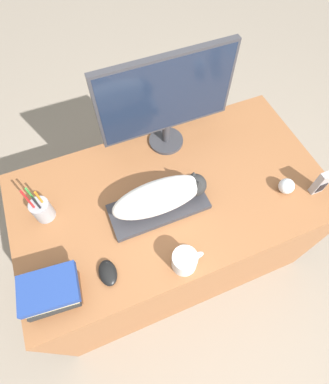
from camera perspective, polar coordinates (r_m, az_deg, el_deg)
ground_plane at (r=1.95m, az=5.69°, el=-20.75°), size 12.00×12.00×0.00m
desk at (r=1.69m, az=1.11°, el=-6.46°), size 1.43×0.79×0.74m
keyboard at (r=1.31m, az=-1.13°, el=-2.81°), size 0.43×0.18×0.02m
cat at (r=1.24m, az=-0.39°, el=-0.72°), size 0.42×0.14×0.15m
monitor at (r=1.32m, az=0.40°, el=17.39°), size 0.61×0.17×0.49m
computer_mouse at (r=1.22m, az=-10.75°, el=-14.89°), size 0.07×0.11×0.03m
coffee_mug at (r=1.19m, az=3.94°, el=-12.92°), size 0.13×0.10×0.09m
pen_cup at (r=1.36m, az=-22.31°, el=-3.11°), size 0.08×0.08×0.23m
baseball at (r=1.44m, az=22.21°, el=1.05°), size 0.07×0.07×0.07m
phone at (r=1.48m, az=27.70°, el=1.57°), size 0.06×0.03×0.13m
book_stack at (r=1.21m, az=-20.75°, el=-17.38°), size 0.22×0.17×0.11m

